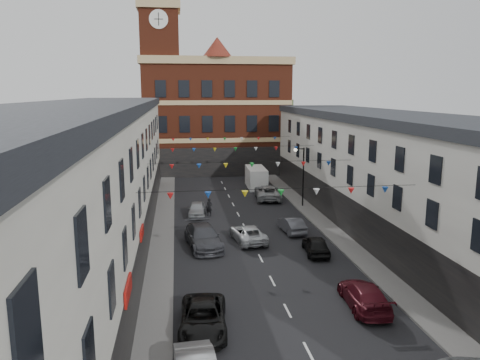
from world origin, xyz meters
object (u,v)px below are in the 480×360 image
car_right_c (364,295)px  pedestrian (209,207)px  car_right_f (268,192)px  street_lamp (301,169)px  car_left_d (203,237)px  car_right_d (316,245)px  moving_car (248,234)px  car_left_e (197,209)px  car_right_e (291,225)px  white_van (256,178)px  car_left_c (203,318)px

car_right_c → pedestrian: pedestrian is taller
car_right_f → pedestrian: 9.05m
street_lamp → pedestrian: street_lamp is taller
car_left_d → car_right_d: bearing=-25.3°
car_right_d → moving_car: (-4.38, 3.39, -0.01)m
car_left_e → car_right_e: (7.49, -6.23, -0.01)m
car_left_d → car_right_d: car_left_d is taller
car_right_c → moving_car: size_ratio=1.02×
car_left_e → white_van: 14.54m
car_left_c → car_right_d: size_ratio=1.27×
street_lamp → white_van: bearing=104.9°
car_left_c → car_right_e: size_ratio=1.24×
car_left_c → car_left_d: bearing=90.8°
car_right_f → car_left_c: bearing=78.1°
car_left_c → car_right_e: bearing=66.1°
car_left_e → car_right_e: car_left_e is taller
car_right_c → pedestrian: 21.11m
street_lamp → car_left_d: bearing=-133.0°
car_left_c → car_right_d: car_left_c is taller
car_right_e → car_left_c: bearing=56.5°
car_left_c → white_van: 34.82m
car_left_c → car_right_d: (8.61, 9.93, -0.02)m
moving_car → pedestrian: 8.36m
street_lamp → car_right_c: size_ratio=1.27×
white_van → car_left_d: bearing=-107.7°
car_left_c → car_right_f: 28.67m
car_right_d → pedestrian: 13.28m
street_lamp → moving_car: (-6.86, -10.20, -3.26)m
car_right_e → car_right_f: bearing=-97.2°
car_right_c → moving_car: bearing=-65.7°
car_right_c → car_left_e: bearing=-64.4°
car_left_d → pedestrian: 8.95m
car_right_c → car_right_d: bearing=-85.6°
street_lamp → pedestrian: 10.04m
car_right_f → moving_car: (-4.29, -14.05, -0.13)m
car_left_e → white_van: white_van is taller
white_van → car_left_c: bearing=-102.0°
car_right_e → moving_car: car_right_e is taller
street_lamp → car_left_d: street_lamp is taller
white_van → car_right_d: bearing=-87.4°
car_right_c → car_left_d: bearing=-50.4°
car_left_c → moving_car: car_left_c is taller
street_lamp → car_left_d: (-10.36, -11.10, -3.10)m
car_right_c → pedestrian: (-6.90, 19.95, 0.15)m
street_lamp → car_right_c: bearing=-96.2°
car_left_c → car_left_e: bearing=92.5°
car_left_e → white_van: bearing=63.5°
moving_car → pedestrian: bearing=-80.3°
car_left_e → pedestrian: size_ratio=2.31×
car_left_d → car_left_e: 9.05m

